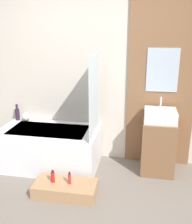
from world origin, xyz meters
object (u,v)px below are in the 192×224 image
bathtub (50,147)px  sink (160,115)px  vase_round_light (26,117)px  bottle_soap_primary (53,177)px  bottle_soap_secondary (70,179)px  vase_tall_dark (17,114)px  wooden_step_bench (65,189)px

bathtub → sink: size_ratio=3.33×
vase_round_light → bottle_soap_primary: size_ratio=0.85×
vase_round_light → bottle_soap_secondary: 1.40m
vase_round_light → bottle_soap_secondary: bearing=-44.5°
vase_round_light → vase_tall_dark: bearing=167.7°
wooden_step_bench → sink: bearing=35.5°
vase_tall_dark → wooden_step_bench: bearing=-42.7°
sink → bottle_soap_primary: (-1.27, -0.79, -0.60)m
wooden_step_bench → vase_tall_dark: (-1.05, 0.97, 0.59)m
sink → bathtub: bearing=-175.0°
bathtub → vase_round_light: 0.65m
vase_tall_dark → bottle_soap_primary: size_ratio=1.61×
sink → vase_round_light: 2.03m
bottle_soap_primary → bottle_soap_secondary: 0.21m
bottle_soap_secondary → bathtub: bearing=126.5°
bottle_soap_primary → bathtub: bearing=112.9°
bathtub → vase_tall_dark: 0.80m
vase_tall_dark → vase_round_light: 0.16m
sink → bottle_soap_primary: 1.61m
wooden_step_bench → vase_round_light: vase_round_light is taller
bathtub → wooden_step_bench: bathtub is taller
sink → bottle_soap_secondary: size_ratio=2.74×
bathtub → bottle_soap_secondary: bearing=-53.5°
vase_round_light → bottle_soap_secondary: size_ratio=0.87×
vase_tall_dark → bathtub: bearing=-26.8°
wooden_step_bench → bottle_soap_primary: (-0.15, 0.00, 0.15)m
wooden_step_bench → bottle_soap_secondary: size_ratio=4.93×
vase_tall_dark → vase_round_light: bearing=-12.3°
wooden_step_bench → bottle_soap_primary: 0.21m
bottle_soap_primary → bottle_soap_secondary: bearing=0.0°
bottle_soap_primary → sink: bearing=32.1°
vase_tall_dark → bottle_soap_secondary: size_ratio=1.64×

